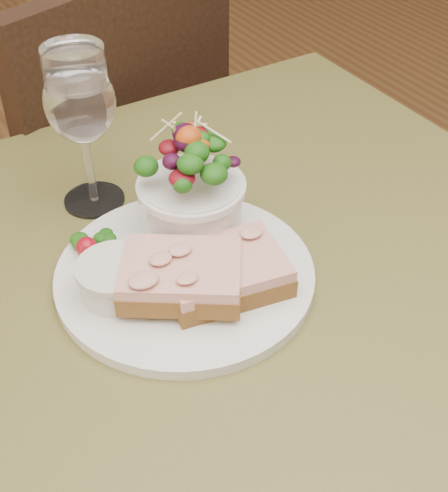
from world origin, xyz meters
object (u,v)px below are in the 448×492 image
cafe_table (237,353)px  dinner_plate (185,274)px  ramekin (116,278)px  wine_glass (80,107)px  sandwich_front (224,272)px  sandwich_back (181,275)px  salad_bowl (191,184)px  chair_far (93,255)px

cafe_table → dinner_plate: bearing=136.2°
ramekin → wine_glass: size_ratio=0.40×
cafe_table → sandwich_front: 0.13m
sandwich_front → sandwich_back: bearing=176.6°
salad_bowl → wine_glass: 0.14m
wine_glass → dinner_plate: bearing=-81.4°
dinner_plate → sandwich_front: sandwich_front is taller
sandwich_front → salad_bowl: bearing=89.7°
sandwich_back → cafe_table: bearing=24.2°
sandwich_back → salad_bowl: size_ratio=1.11×
sandwich_back → wine_glass: bearing=125.7°
ramekin → salad_bowl: (0.11, 0.05, 0.04)m
sandwich_front → sandwich_back: size_ratio=0.92×
dinner_plate → sandwich_front: size_ratio=2.02×
sandwich_back → wine_glass: size_ratio=0.81×
salad_bowl → wine_glass: wine_glass is taller
ramekin → sandwich_back: bearing=-32.6°
chair_far → dinner_plate: 0.76m
cafe_table → wine_glass: wine_glass is taller
cafe_table → ramekin: 0.18m
salad_bowl → ramekin: bearing=-156.6°
sandwich_front → ramekin: 0.10m
sandwich_front → wine_glass: (-0.05, 0.21, 0.10)m
sandwich_back → ramekin: size_ratio=2.03×
cafe_table → sandwich_front: (-0.02, 0.00, 0.13)m
dinner_plate → salad_bowl: bearing=53.7°
cafe_table → salad_bowl: salad_bowl is taller
sandwich_front → salad_bowl: salad_bowl is taller
sandwich_back → ramekin: 0.06m
ramekin → salad_bowl: salad_bowl is taller
chair_far → sandwich_front: (-0.07, -0.64, 0.48)m
chair_far → ramekin: bearing=56.4°
salad_bowl → wine_glass: bearing=118.8°
salad_bowl → sandwich_front: bearing=-99.9°
cafe_table → chair_far: 0.73m
ramekin → chair_far: bearing=74.6°
chair_far → sandwich_front: bearing=65.5°
sandwich_back → wine_glass: (-0.01, 0.20, 0.09)m
cafe_table → wine_glass: (-0.07, 0.21, 0.22)m
ramekin → salad_bowl: bearing=23.4°
cafe_table → salad_bowl: bearing=90.4°
chair_far → salad_bowl: size_ratio=7.09×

